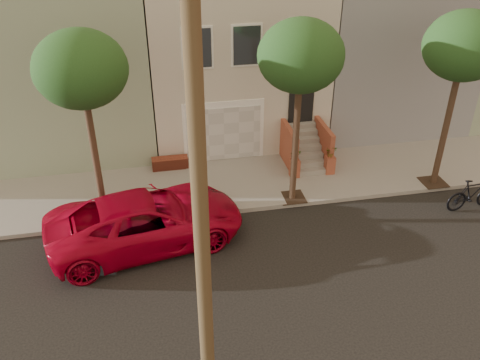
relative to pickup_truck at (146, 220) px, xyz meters
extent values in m
plane|color=black|center=(4.14, -2.51, -0.84)|extent=(90.00, 90.00, 0.00)
cube|color=gray|center=(4.14, 2.84, -0.76)|extent=(40.00, 3.70, 0.15)
cube|color=beige|center=(4.14, 8.69, 2.81)|extent=(7.00, 8.00, 7.00)
cube|color=#8FA383|center=(-2.66, 8.69, 2.81)|extent=(6.50, 8.00, 7.00)
cube|color=gray|center=(10.94, 8.69, 2.81)|extent=(6.50, 8.00, 7.00)
cube|color=white|center=(3.24, 4.71, 0.56)|extent=(3.20, 0.12, 2.50)
cube|color=silver|center=(3.24, 4.65, 0.46)|extent=(2.90, 0.06, 2.20)
cube|color=gray|center=(3.24, 2.84, -0.68)|extent=(3.20, 3.70, 0.02)
cube|color=#963D29|center=(1.04, 4.39, -0.47)|extent=(1.40, 0.45, 0.44)
cube|color=black|center=(6.34, 4.66, 1.71)|extent=(1.00, 0.06, 2.00)
cube|color=#3F4751|center=(2.34, 4.66, 3.91)|extent=(1.00, 0.06, 1.40)
cube|color=white|center=(2.34, 4.68, 3.91)|extent=(1.15, 0.05, 1.55)
cube|color=#3F4751|center=(4.14, 4.66, 3.91)|extent=(1.00, 0.06, 1.40)
cube|color=white|center=(4.14, 4.68, 3.91)|extent=(1.15, 0.05, 1.55)
cube|color=#3F4751|center=(5.94, 4.66, 3.91)|extent=(1.00, 0.06, 1.40)
cube|color=white|center=(5.94, 4.68, 3.91)|extent=(1.15, 0.05, 1.55)
cube|color=gray|center=(6.34, 2.87, -0.59)|extent=(1.20, 0.28, 0.20)
cube|color=gray|center=(6.34, 3.15, -0.39)|extent=(1.20, 0.28, 0.20)
cube|color=gray|center=(6.34, 3.43, -0.19)|extent=(1.20, 0.28, 0.20)
cube|color=gray|center=(6.34, 3.71, 0.01)|extent=(1.20, 0.28, 0.20)
cube|color=gray|center=(6.34, 3.99, 0.21)|extent=(1.20, 0.28, 0.20)
cube|color=gray|center=(6.34, 4.27, 0.41)|extent=(1.20, 0.28, 0.20)
cube|color=gray|center=(6.34, 4.55, 0.61)|extent=(1.20, 0.28, 0.20)
cube|color=#9A4932|center=(5.64, 3.71, 0.11)|extent=(0.18, 1.96, 1.60)
cube|color=#9A4932|center=(7.04, 3.71, 0.11)|extent=(0.18, 1.96, 1.60)
cube|color=#9A4932|center=(5.64, 2.83, -0.34)|extent=(0.35, 0.35, 0.70)
imported|color=#1C4317|center=(5.64, 2.83, 0.24)|extent=(0.40, 0.35, 0.45)
cube|color=#9A4932|center=(7.04, 2.83, -0.34)|extent=(0.35, 0.35, 0.70)
imported|color=#1C4317|center=(7.04, 2.83, 0.24)|extent=(0.41, 0.35, 0.45)
cube|color=#2D2116|center=(-1.36, 1.39, -0.68)|extent=(0.90, 0.90, 0.02)
cylinder|color=#3A291A|center=(-1.36, 1.39, 1.41)|extent=(0.22, 0.22, 4.20)
ellipsoid|color=#1C4317|center=(-1.36, 1.39, 4.46)|extent=(2.70, 2.57, 2.29)
cube|color=#2D2116|center=(5.14, 1.39, -0.68)|extent=(0.90, 0.90, 0.02)
cylinder|color=#3A291A|center=(5.14, 1.39, 1.41)|extent=(0.22, 0.22, 4.20)
ellipsoid|color=#1C4317|center=(5.14, 1.39, 4.46)|extent=(2.70, 2.57, 2.29)
cube|color=#2D2116|center=(10.64, 1.39, -0.68)|extent=(0.90, 0.90, 0.02)
cylinder|color=#3A291A|center=(10.64, 1.39, 1.41)|extent=(0.22, 0.22, 4.20)
ellipsoid|color=#1C4317|center=(10.64, 1.39, 4.46)|extent=(2.70, 2.57, 2.29)
cylinder|color=#4C3923|center=(1.14, -5.71, 4.16)|extent=(0.30, 0.30, 10.00)
imported|color=#AC041F|center=(0.00, 0.00, 0.00)|extent=(6.45, 3.86, 1.68)
imported|color=black|center=(11.11, -0.25, -0.24)|extent=(2.02, 0.73, 1.19)
camera|label=1|loc=(0.41, -13.09, 9.11)|focal=37.77mm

